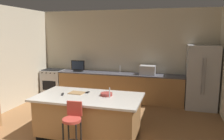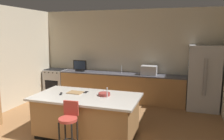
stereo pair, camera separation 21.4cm
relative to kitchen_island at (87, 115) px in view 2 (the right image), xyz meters
The scene contains 14 objects.
wall_back 3.24m from the kitchen_island, 88.43° to the left, with size 6.39×0.12×2.99m, color beige.
counter_back 2.69m from the kitchen_island, 89.67° to the left, with size 4.15×0.62×0.92m.
kitchen_island is the anchor object (origin of this frame).
refrigerator 3.67m from the kitchen_island, 45.92° to the left, with size 0.87×0.79×1.89m.
range_oven 3.63m from the kitchen_island, 132.13° to the left, with size 0.73×0.63×0.94m.
microwave 2.91m from the kitchen_island, 70.83° to the left, with size 0.48×0.36×0.29m, color #B7BABF.
tv_monitor 3.07m from the kitchen_island, 118.47° to the left, with size 0.48×0.16×0.38m.
sink_faucet_back 2.85m from the kitchen_island, 89.77° to the left, with size 0.02×0.02×0.24m, color #B2B2B7.
sink_faucet_island 0.73m from the kitchen_island, ahead, with size 0.02×0.02×0.22m, color #B2B2B7.
bar_stool_center 0.79m from the kitchen_island, 90.19° to the right, with size 0.34×0.35×0.99m.
fruit_bowl 0.61m from the kitchen_island, 20.42° to the left, with size 0.25×0.25×0.06m, color #993833.
cell_phone 0.53m from the kitchen_island, 116.38° to the left, with size 0.07×0.15×0.01m, color black.
tv_remote 0.74m from the kitchen_island, behind, with size 0.04×0.17×0.02m, color black.
cutting_board 0.57m from the kitchen_island, 158.18° to the left, with size 0.33×0.25×0.02m, color #A87F51.
Camera 2 is at (1.84, -2.21, 2.23)m, focal length 35.47 mm.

